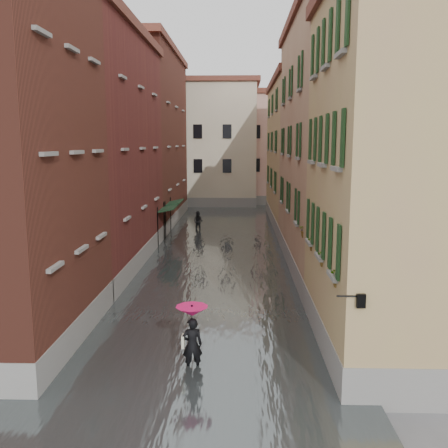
# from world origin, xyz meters

# --- Properties ---
(ground) EXTENTS (120.00, 120.00, 0.00)m
(ground) POSITION_xyz_m (0.00, 0.00, 0.00)
(ground) COLOR #575659
(ground) RESTS_ON ground
(floodwater) EXTENTS (10.00, 60.00, 0.20)m
(floodwater) POSITION_xyz_m (0.00, 13.00, 0.10)
(floodwater) COLOR #4D5555
(floodwater) RESTS_ON ground
(building_left_mid) EXTENTS (6.00, 14.00, 12.50)m
(building_left_mid) POSITION_xyz_m (-7.00, 9.00, 6.25)
(building_left_mid) COLOR #58221B
(building_left_mid) RESTS_ON ground
(building_left_far) EXTENTS (6.00, 16.00, 14.00)m
(building_left_far) POSITION_xyz_m (-7.00, 24.00, 7.00)
(building_left_far) COLOR #5F2B1F
(building_left_far) RESTS_ON ground
(building_right_near) EXTENTS (6.00, 8.00, 11.50)m
(building_right_near) POSITION_xyz_m (7.00, -2.00, 5.75)
(building_right_near) COLOR tan
(building_right_near) RESTS_ON ground
(building_right_mid) EXTENTS (6.00, 14.00, 13.00)m
(building_right_mid) POSITION_xyz_m (7.00, 9.00, 6.50)
(building_right_mid) COLOR tan
(building_right_mid) RESTS_ON ground
(building_right_far) EXTENTS (6.00, 16.00, 11.50)m
(building_right_far) POSITION_xyz_m (7.00, 24.00, 5.75)
(building_right_far) COLOR tan
(building_right_far) RESTS_ON ground
(building_end_cream) EXTENTS (12.00, 9.00, 13.00)m
(building_end_cream) POSITION_xyz_m (-3.00, 38.00, 6.50)
(building_end_cream) COLOR beige
(building_end_cream) RESTS_ON ground
(building_end_pink) EXTENTS (10.00, 9.00, 12.00)m
(building_end_pink) POSITION_xyz_m (6.00, 40.00, 6.00)
(building_end_pink) COLOR #CB9C8F
(building_end_pink) RESTS_ON ground
(awning_near) EXTENTS (1.09, 2.74, 2.80)m
(awning_near) POSITION_xyz_m (-3.49, 14.77, 2.46)
(awning_near) COLOR black
(awning_near) RESTS_ON ground
(awning_far) EXTENTS (1.09, 2.80, 2.80)m
(awning_far) POSITION_xyz_m (-3.49, 18.05, 2.46)
(awning_far) COLOR black
(awning_far) RESTS_ON ground
(wall_lantern) EXTENTS (0.71, 0.22, 0.35)m
(wall_lantern) POSITION_xyz_m (4.33, -6.00, 3.01)
(wall_lantern) COLOR black
(wall_lantern) RESTS_ON ground
(window_planters) EXTENTS (0.59, 8.17, 0.84)m
(window_planters) POSITION_xyz_m (4.12, -0.96, 3.51)
(window_planters) COLOR brown
(window_planters) RESTS_ON ground
(pedestrian_main) EXTENTS (0.99, 0.99, 2.06)m
(pedestrian_main) POSITION_xyz_m (-0.09, -3.85, 1.26)
(pedestrian_main) COLOR black
(pedestrian_main) RESTS_ON ground
(pedestrian_far) EXTENTS (0.93, 0.81, 1.61)m
(pedestrian_far) POSITION_xyz_m (-1.91, 20.19, 0.80)
(pedestrian_far) COLOR black
(pedestrian_far) RESTS_ON ground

